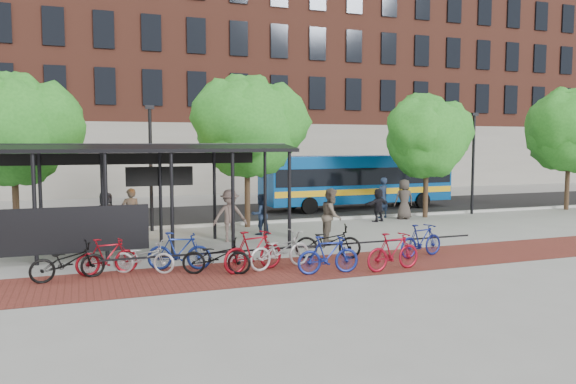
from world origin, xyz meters
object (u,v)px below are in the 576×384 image
object	(u,v)px
tree_a	(16,126)
bike_5	(253,251)
bike_7	(328,255)
pedestrian_1	(131,213)
lamp_post_left	(151,164)
tree_c	(428,134)
pedestrian_3	(230,216)
bus	(358,178)
tree_d	(570,127)
bike_4	(216,257)
pedestrian_5	(378,205)
bike_11	(421,240)
pedestrian_0	(106,216)
tree_b	(249,123)
pedestrian_7	(382,198)
bike_9	(393,251)
bike_1	(107,256)
bike_0	(68,262)
pedestrian_8	(332,216)
bus_shelter	(130,161)
bike_2	(144,257)
pedestrian_2	(260,214)
lamp_post_right	(473,160)
bike_3	(179,251)
bike_6	(280,250)
bike_8	(328,242)

from	to	relation	value
tree_a	bike_5	bearing A→B (deg)	-50.90
bike_7	pedestrian_1	xyz separation A→B (m)	(-4.59, 7.82, 0.43)
lamp_post_left	bike_7	bearing A→B (deg)	-69.05
tree_c	pedestrian_3	bearing A→B (deg)	-162.90
tree_c	bus	bearing A→B (deg)	109.58
tree_d	bike_4	size ratio (longest dim) A/B	3.46
bike_5	pedestrian_5	distance (m)	11.31
tree_c	bike_11	xyz separation A→B (m)	(-5.74, -8.16, -3.52)
bus	pedestrian_0	distance (m)	14.56
tree_d	bike_7	world-z (taller)	tree_d
tree_c	bike_11	distance (m)	10.58
tree_d	tree_a	bearing A→B (deg)	-180.00
tree_b	pedestrian_5	bearing A→B (deg)	-5.42
pedestrian_7	bike_9	bearing A→B (deg)	41.59
tree_c	bike_7	world-z (taller)	tree_c
bike_1	bike_7	bearing A→B (deg)	-117.69
bike_0	pedestrian_8	xyz separation A→B (m)	(8.86, 2.66, 0.49)
bus_shelter	pedestrian_3	xyz separation A→B (m)	(3.52, 0.54, -2.04)
tree_b	pedestrian_0	xyz separation A→B (m)	(-5.95, -1.32, -3.56)
bike_1	bike_7	xyz separation A→B (m)	(5.72, -2.04, 0.03)
bus	bike_2	size ratio (longest dim) A/B	6.27
pedestrian_2	bike_9	bearing A→B (deg)	90.22
bus_shelter	tree_b	bearing A→B (deg)	36.21
bike_1	pedestrian_0	world-z (taller)	pedestrian_0
lamp_post_left	bike_5	bearing A→B (deg)	-78.14
bus_shelter	bike_9	bearing A→B (deg)	-40.31
bike_11	pedestrian_7	size ratio (longest dim) A/B	0.90
tree_a	lamp_post_right	size ratio (longest dim) A/B	1.21
tree_a	bike_3	distance (m)	9.48
bike_5	bike_6	bearing A→B (deg)	-99.15
pedestrian_3	pedestrian_2	bearing A→B (deg)	43.44
tree_b	lamp_post_right	size ratio (longest dim) A/B	1.26
bus_shelter	tree_c	bearing A→B (deg)	15.06
pedestrian_5	pedestrian_1	bearing A→B (deg)	-11.62
bike_4	bike_11	xyz separation A→B (m)	(6.62, 0.05, 0.03)
bike_1	pedestrian_2	world-z (taller)	pedestrian_2
bike_0	bike_7	size ratio (longest dim) A/B	1.08
tree_a	bike_6	world-z (taller)	tree_a
tree_a	tree_d	world-z (taller)	tree_d
bike_3	bike_7	bearing A→B (deg)	-98.31
bike_2	pedestrian_3	xyz separation A→B (m)	(3.52, 4.11, 0.50)
bike_3	bike_5	bearing A→B (deg)	-96.89
bike_5	bike_2	bearing A→B (deg)	57.09
pedestrian_0	pedestrian_2	size ratio (longest dim) A/B	1.12
bike_6	bike_9	world-z (taller)	bike_9
bike_8	pedestrian_3	distance (m)	4.60
bus	bike_0	bearing A→B (deg)	-143.41
tree_b	bike_3	world-z (taller)	tree_b
tree_d	bike_8	world-z (taller)	tree_d
bike_4	bike_7	size ratio (longest dim) A/B	1.07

